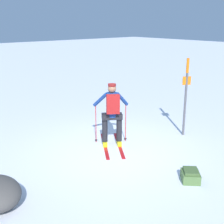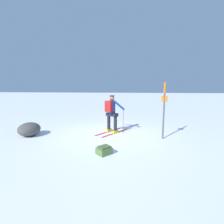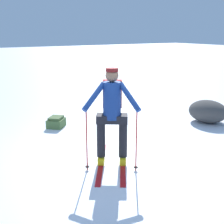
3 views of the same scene
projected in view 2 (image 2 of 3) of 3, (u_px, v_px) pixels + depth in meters
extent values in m
plane|color=white|center=(108.00, 134.00, 7.82)|extent=(80.00, 80.00, 0.00)
cube|color=red|center=(109.00, 131.00, 8.19)|extent=(1.55, 1.10, 0.01)
cube|color=yellow|center=(109.00, 130.00, 8.18)|extent=(0.31, 0.26, 0.12)
cylinder|color=black|center=(109.00, 122.00, 8.12)|extent=(0.15, 0.15, 0.70)
cube|color=red|center=(115.00, 133.00, 7.95)|extent=(1.55, 1.10, 0.01)
cube|color=yellow|center=(115.00, 132.00, 7.94)|extent=(0.31, 0.26, 0.12)
cylinder|color=black|center=(115.00, 123.00, 7.87)|extent=(0.15, 0.15, 0.70)
cube|color=black|center=(112.00, 115.00, 7.94)|extent=(0.52, 0.59, 0.14)
cylinder|color=navy|center=(112.00, 108.00, 7.89)|extent=(0.31, 0.31, 0.64)
sphere|color=#8C664C|center=(112.00, 98.00, 7.82)|extent=(0.22, 0.22, 0.22)
cylinder|color=maroon|center=(112.00, 96.00, 7.81)|extent=(0.21, 0.21, 0.06)
cube|color=maroon|center=(109.00, 106.00, 7.70)|extent=(0.32, 0.37, 0.49)
cylinder|color=red|center=(109.00, 119.00, 8.47)|extent=(0.02, 0.02, 1.10)
cylinder|color=black|center=(109.00, 128.00, 8.55)|extent=(0.07, 0.07, 0.01)
cylinder|color=navy|center=(109.00, 105.00, 8.19)|extent=(0.51, 0.16, 0.45)
cylinder|color=red|center=(123.00, 121.00, 7.95)|extent=(0.02, 0.02, 1.10)
cylinder|color=black|center=(123.00, 131.00, 8.03)|extent=(0.07, 0.07, 0.01)
cylinder|color=navy|center=(119.00, 106.00, 7.82)|extent=(0.21, 0.51, 0.45)
cube|color=#4C6B38|center=(104.00, 151.00, 5.53)|extent=(0.56, 0.56, 0.20)
cube|color=#415B2F|center=(104.00, 147.00, 5.51)|extent=(0.46, 0.46, 0.06)
cylinder|color=#4C4C51|center=(164.00, 111.00, 6.95)|extent=(0.07, 0.07, 2.27)
cylinder|color=orange|center=(165.00, 88.00, 6.81)|extent=(0.08, 0.08, 0.41)
cube|color=orange|center=(164.00, 99.00, 6.87)|extent=(0.14, 0.22, 0.24)
ellipsoid|color=#474442|center=(29.00, 129.00, 7.51)|extent=(1.04, 0.88, 0.57)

